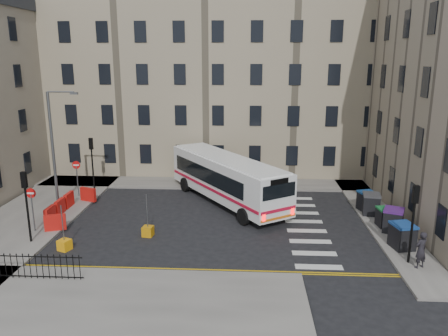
# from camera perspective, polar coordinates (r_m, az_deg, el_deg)

# --- Properties ---
(ground) EXTENTS (120.00, 120.00, 0.00)m
(ground) POSITION_cam_1_polar(r_m,az_deg,el_deg) (28.43, 2.37, -7.11)
(ground) COLOR black
(ground) RESTS_ON ground
(pavement_north) EXTENTS (36.00, 3.20, 0.15)m
(pavement_north) POSITION_cam_1_polar(r_m,az_deg,el_deg) (37.09, -6.73, -1.95)
(pavement_north) COLOR slate
(pavement_north) RESTS_ON ground
(pavement_east) EXTENTS (2.40, 26.00, 0.15)m
(pavement_east) POSITION_cam_1_polar(r_m,az_deg,el_deg) (33.32, 18.21, -4.46)
(pavement_east) COLOR slate
(pavement_east) RESTS_ON ground
(pavement_west) EXTENTS (6.00, 22.00, 0.15)m
(pavement_west) POSITION_cam_1_polar(r_m,az_deg,el_deg) (32.64, -23.11, -5.30)
(pavement_west) COLOR slate
(pavement_west) RESTS_ON ground
(pavement_sw) EXTENTS (20.00, 6.00, 0.15)m
(pavement_sw) POSITION_cam_1_polar(r_m,az_deg,el_deg) (20.74, -18.68, -16.22)
(pavement_sw) COLOR slate
(pavement_sw) RESTS_ON ground
(terrace_north) EXTENTS (38.30, 10.80, 17.20)m
(terrace_north) POSITION_cam_1_polar(r_m,az_deg,el_deg) (42.66, -6.82, 11.80)
(terrace_north) COLOR gray
(terrace_north) RESTS_ON ground
(traffic_light_east) EXTENTS (0.28, 0.22, 4.10)m
(traffic_light_east) POSITION_cam_1_polar(r_m,az_deg,el_deg) (23.76, 23.54, -5.31)
(traffic_light_east) COLOR black
(traffic_light_east) RESTS_ON pavement_east
(traffic_light_nw) EXTENTS (0.28, 0.22, 4.10)m
(traffic_light_nw) POSITION_cam_1_polar(r_m,az_deg,el_deg) (35.99, -16.89, 1.61)
(traffic_light_nw) COLOR black
(traffic_light_nw) RESTS_ON pavement_west
(traffic_light_sw) EXTENTS (0.28, 0.22, 4.10)m
(traffic_light_sw) POSITION_cam_1_polar(r_m,az_deg,el_deg) (26.70, -24.46, -3.33)
(traffic_light_sw) COLOR black
(traffic_light_sw) RESTS_ON pavement_west
(streetlamp) EXTENTS (0.50, 0.22, 8.14)m
(streetlamp) POSITION_cam_1_polar(r_m,az_deg,el_deg) (32.01, -21.46, 2.42)
(streetlamp) COLOR #595B5E
(streetlamp) RESTS_ON pavement_west
(no_entry_north) EXTENTS (0.60, 0.08, 3.00)m
(no_entry_north) POSITION_cam_1_polar(r_m,az_deg,el_deg) (34.53, -18.68, -0.39)
(no_entry_north) COLOR #595B5E
(no_entry_north) RESTS_ON pavement_west
(no_entry_south) EXTENTS (0.60, 0.08, 3.00)m
(no_entry_south) POSITION_cam_1_polar(r_m,az_deg,el_deg) (28.42, -23.82, -3.93)
(no_entry_south) COLOR #595B5E
(no_entry_south) RESTS_ON pavement_west
(roadworks_barriers) EXTENTS (1.66, 6.26, 1.00)m
(roadworks_barriers) POSITION_cam_1_polar(r_m,az_deg,el_deg) (31.14, -20.03, -4.80)
(roadworks_barriers) COLOR red
(roadworks_barriers) RESTS_ON pavement_west
(iron_railings) EXTENTS (7.80, 0.04, 1.20)m
(iron_railings) POSITION_cam_1_polar(r_m,az_deg,el_deg) (23.65, -26.97, -11.32)
(iron_railings) COLOR black
(iron_railings) RESTS_ON pavement_sw
(bus) EXTENTS (9.14, 11.66, 3.33)m
(bus) POSITION_cam_1_polar(r_m,az_deg,el_deg) (31.60, 0.35, -1.23)
(bus) COLOR white
(bus) RESTS_ON ground
(wheelie_bin_a) EXTENTS (1.35, 1.47, 1.40)m
(wheelie_bin_a) POSITION_cam_1_polar(r_m,az_deg,el_deg) (26.09, 22.27, -8.19)
(wheelie_bin_a) COLOR black
(wheelie_bin_a) RESTS_ON pavement_east
(wheelie_bin_b) EXTENTS (1.53, 1.61, 1.41)m
(wheelie_bin_b) POSITION_cam_1_polar(r_m,az_deg,el_deg) (28.28, 21.22, -6.36)
(wheelie_bin_b) COLOR black
(wheelie_bin_b) RESTS_ON pavement_east
(wheelie_bin_c) EXTENTS (1.04, 1.16, 1.17)m
(wheelie_bin_c) POSITION_cam_1_polar(r_m,az_deg,el_deg) (28.98, 20.30, -6.04)
(wheelie_bin_c) COLOR black
(wheelie_bin_c) RESTS_ON pavement_east
(wheelie_bin_d) EXTENTS (1.31, 1.45, 1.41)m
(wheelie_bin_d) POSITION_cam_1_polar(r_m,az_deg,el_deg) (30.83, 18.65, -4.45)
(wheelie_bin_d) COLOR black
(wheelie_bin_d) RESTS_ON pavement_east
(wheelie_bin_e) EXTENTS (1.36, 1.46, 1.32)m
(wheelie_bin_e) POSITION_cam_1_polar(r_m,az_deg,el_deg) (31.50, 18.19, -4.12)
(wheelie_bin_e) COLOR black
(wheelie_bin_e) RESTS_ON pavement_east
(pedestrian) EXTENTS (0.82, 0.72, 1.90)m
(pedestrian) POSITION_cam_1_polar(r_m,az_deg,el_deg) (24.01, 24.32, -9.73)
(pedestrian) COLOR black
(pedestrian) RESTS_ON pavement_east
(bollard_yellow) EXTENTS (0.78, 0.78, 0.60)m
(bollard_yellow) POSITION_cam_1_polar(r_m,az_deg,el_deg) (25.98, -20.10, -9.41)
(bollard_yellow) COLOR #FBA10D
(bollard_yellow) RESTS_ON ground
(bollard_chevron) EXTENTS (0.67, 0.67, 0.60)m
(bollard_chevron) POSITION_cam_1_polar(r_m,az_deg,el_deg) (26.63, -9.91, -8.14)
(bollard_chevron) COLOR #C5810B
(bollard_chevron) RESTS_ON ground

